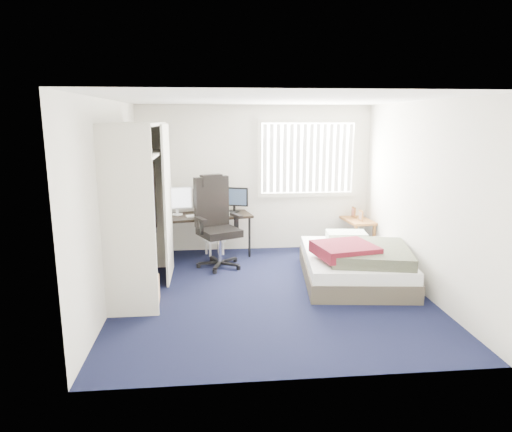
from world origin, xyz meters
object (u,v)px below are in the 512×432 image
object	(u,v)px
desk	(206,212)
nightstand	(356,222)
office_chair	(217,232)
bed	(355,262)

from	to	relation	value
desk	nightstand	xyz separation A→B (m)	(2.60, 0.09, -0.25)
office_chair	bed	world-z (taller)	office_chair
desk	bed	xyz separation A→B (m)	(2.11, -1.44, -0.48)
nightstand	office_chair	bearing A→B (deg)	-165.46
office_chair	bed	xyz separation A→B (m)	(1.95, -0.90, -0.28)
desk	nightstand	bearing A→B (deg)	2.04
office_chair	nightstand	size ratio (longest dim) A/B	1.66
nightstand	bed	distance (m)	1.62
office_chair	nightstand	bearing A→B (deg)	14.54
nightstand	bed	xyz separation A→B (m)	(-0.49, -1.53, -0.23)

